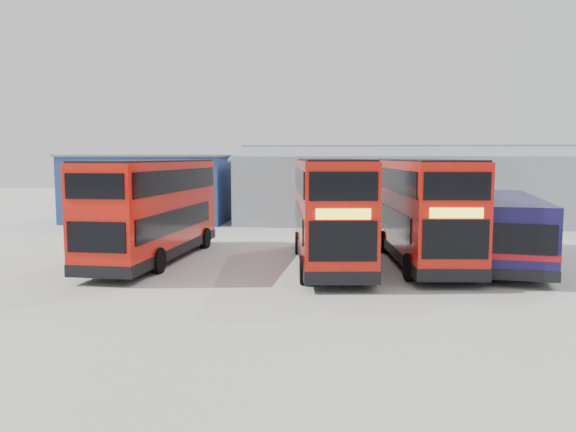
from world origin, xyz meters
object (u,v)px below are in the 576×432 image
(double_decker_centre, at_px, (329,212))
(panel_van, at_px, (121,214))
(office_block, at_px, (154,187))
(double_decker_right, at_px, (422,212))
(double_decker_left, at_px, (154,211))
(maintenance_shed, at_px, (435,187))
(single_decker_blue, at_px, (506,230))

(double_decker_centre, xyz_separation_m, panel_van, (-14.55, 11.34, -1.35))
(office_block, relative_size, panel_van, 2.60)
(office_block, height_order, double_decker_right, office_block)
(office_block, distance_m, double_decker_left, 17.90)
(maintenance_shed, relative_size, single_decker_blue, 2.60)
(single_decker_blue, relative_size, panel_van, 2.48)
(maintenance_shed, bearing_deg, single_decker_blue, -88.50)
(double_decker_left, bearing_deg, double_decker_right, -173.79)
(double_decker_right, xyz_separation_m, single_decker_blue, (4.00, 0.42, -0.87))
(double_decker_right, bearing_deg, double_decker_centre, -172.87)
(double_decker_centre, relative_size, single_decker_blue, 1.00)
(double_decker_left, bearing_deg, maintenance_shed, -127.30)
(single_decker_blue, bearing_deg, office_block, -25.56)
(office_block, relative_size, double_decker_left, 1.07)
(maintenance_shed, height_order, double_decker_centre, maintenance_shed)
(maintenance_shed, distance_m, double_decker_left, 24.90)
(office_block, xyz_separation_m, single_decker_blue, (22.47, -15.84, -1.03))
(single_decker_blue, distance_m, panel_van, 24.95)
(double_decker_left, height_order, double_decker_centre, double_decker_centre)
(maintenance_shed, xyz_separation_m, panel_van, (-22.38, -7.82, -1.52))
(single_decker_blue, bearing_deg, double_decker_centre, 18.60)
(double_decker_left, relative_size, double_decker_right, 0.99)
(double_decker_left, relative_size, double_decker_centre, 0.98)
(single_decker_blue, xyz_separation_m, panel_van, (-22.84, 10.03, -0.46))
(double_decker_left, bearing_deg, office_block, -67.80)
(maintenance_shed, bearing_deg, panel_van, -160.74)
(double_decker_centre, height_order, double_decker_right, double_decker_centre)
(maintenance_shed, xyz_separation_m, double_decker_left, (-16.18, -18.93, -0.21))
(office_block, xyz_separation_m, maintenance_shed, (22.00, 2.01, 0.02))
(panel_van, bearing_deg, office_block, 102.55)
(office_block, xyz_separation_m, double_decker_centre, (14.18, -17.15, -0.15))
(maintenance_shed, height_order, double_decker_right, maintenance_shed)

